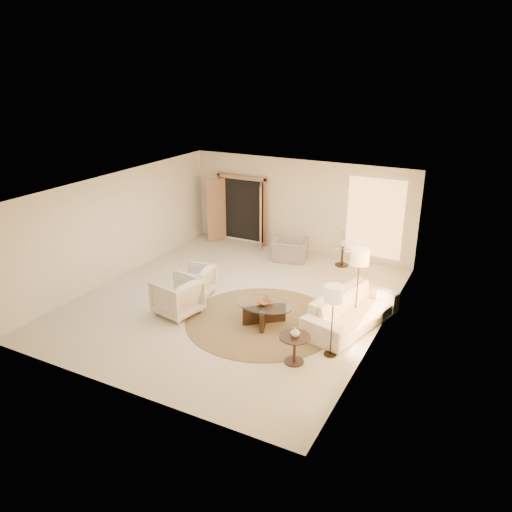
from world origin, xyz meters
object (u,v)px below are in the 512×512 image
at_px(armchair_left, 195,279).
at_px(accent_chair, 290,246).
at_px(armchair_right, 177,295).
at_px(side_vase, 343,243).
at_px(coffee_table, 264,311).
at_px(floor_lamp_near, 360,260).
at_px(bowl, 264,303).
at_px(sofa, 352,310).
at_px(end_vase, 295,332).
at_px(end_table, 295,344).
at_px(side_table, 342,254).
at_px(floor_lamp_far, 334,297).

relative_size(armchair_left, accent_chair, 0.82).
bearing_deg(armchair_right, side_vase, 163.12).
distance_m(armchair_left, coffee_table, 2.26).
height_order(floor_lamp_near, side_vase, floor_lamp_near).
height_order(floor_lamp_near, bowl, floor_lamp_near).
xyz_separation_m(sofa, coffee_table, (-1.74, -0.80, -0.07)).
bearing_deg(armchair_right, end_vase, 89.82).
bearing_deg(side_vase, end_vase, -81.68).
relative_size(armchair_left, end_table, 1.34).
bearing_deg(side_table, coffee_table, -96.31).
xyz_separation_m(sofa, side_vase, (-1.29, 3.27, 0.32)).
bearing_deg(accent_chair, sofa, 120.97).
bearing_deg(floor_lamp_far, accent_chair, 122.70).
height_order(bowl, side_vase, side_vase).
xyz_separation_m(end_table, floor_lamp_far, (0.53, 0.56, 0.88)).
distance_m(armchair_right, side_table, 5.17).
height_order(coffee_table, side_vase, side_vase).
bearing_deg(bowl, side_table, 83.69).
height_order(coffee_table, floor_lamp_far, floor_lamp_far).
bearing_deg(bowl, armchair_right, -165.96).
height_order(sofa, bowl, sofa).
height_order(coffee_table, floor_lamp_near, floor_lamp_near).
xyz_separation_m(armchair_right, end_table, (3.18, -0.63, -0.08)).
bearing_deg(end_table, bowl, 137.21).
bearing_deg(coffee_table, bowl, 0.00).
bearing_deg(armchair_left, sofa, 86.24).
bearing_deg(end_table, side_vase, 98.32).
bearing_deg(accent_chair, floor_lamp_near, 124.01).
xyz_separation_m(floor_lamp_near, bowl, (-1.74, -1.10, -0.93)).
bearing_deg(floor_lamp_near, armchair_left, -172.06).
relative_size(coffee_table, side_vase, 7.19).
bearing_deg(side_vase, side_table, -90.00).
bearing_deg(coffee_table, end_table, -42.79).
bearing_deg(end_vase, side_vase, 98.32).
relative_size(sofa, coffee_table, 1.61).
xyz_separation_m(sofa, armchair_right, (-3.71, -1.29, 0.10)).
bearing_deg(coffee_table, side_table, 83.69).
xyz_separation_m(sofa, end_table, (-0.53, -1.92, 0.02)).
xyz_separation_m(armchair_right, accent_chair, (0.93, 4.26, -0.04)).
relative_size(sofa, accent_chair, 2.55).
distance_m(armchair_right, accent_chair, 4.36).
xyz_separation_m(armchair_right, floor_lamp_near, (3.71, 1.59, 0.97)).
bearing_deg(armchair_right, side_table, 163.12).
bearing_deg(end_vase, accent_chair, 114.67).
relative_size(armchair_right, side_table, 1.62).
xyz_separation_m(floor_lamp_near, side_vase, (-1.29, 2.97, -0.76)).
relative_size(side_table, side_vase, 2.65).
bearing_deg(side_table, floor_lamp_far, -74.42).
relative_size(bowl, end_vase, 1.66).
height_order(end_table, end_vase, end_vase).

